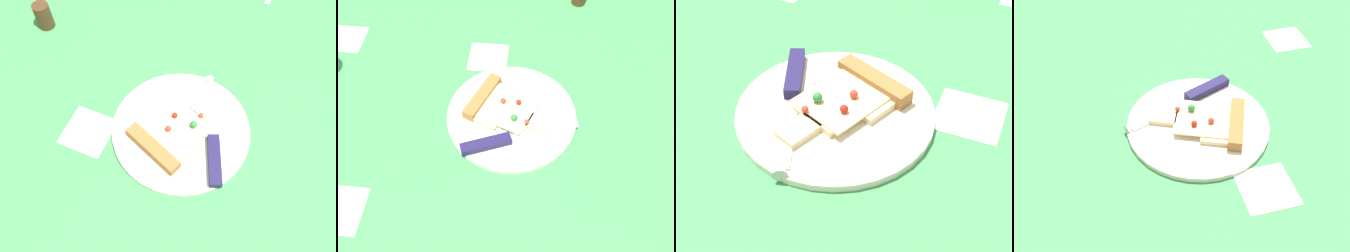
# 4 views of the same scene
# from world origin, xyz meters

# --- Properties ---
(ground_plane) EXTENTS (1.49, 1.49, 0.03)m
(ground_plane) POSITION_xyz_m (-0.00, -0.00, -0.01)
(ground_plane) COLOR #3D8C4C
(ground_plane) RESTS_ON ground
(plate) EXTENTS (0.27, 0.27, 0.01)m
(plate) POSITION_xyz_m (-0.03, 0.03, 0.01)
(plate) COLOR silver
(plate) RESTS_ON ground_plane
(pizza_slice) EXTENTS (0.14, 0.19, 0.03)m
(pizza_slice) POSITION_xyz_m (-0.02, 0.06, 0.02)
(pizza_slice) COLOR beige
(pizza_slice) RESTS_ON plate
(knife) EXTENTS (0.11, 0.23, 0.02)m
(knife) POSITION_xyz_m (-0.10, 0.03, 0.02)
(knife) COLOR silver
(knife) RESTS_ON plate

